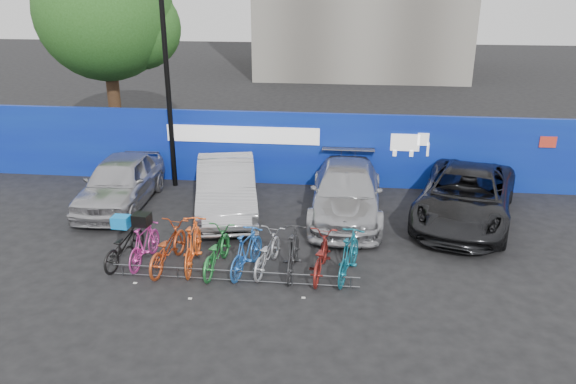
# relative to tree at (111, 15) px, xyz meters

# --- Properties ---
(ground) EXTENTS (100.00, 100.00, 0.00)m
(ground) POSITION_rel_tree_xyz_m (6.77, -10.06, -5.07)
(ground) COLOR black
(ground) RESTS_ON ground
(hoarding) EXTENTS (22.00, 0.18, 2.40)m
(hoarding) POSITION_rel_tree_xyz_m (6.78, -4.06, -3.86)
(hoarding) COLOR #0B1C9A
(hoarding) RESTS_ON ground
(tree) EXTENTS (5.40, 5.20, 7.80)m
(tree) POSITION_rel_tree_xyz_m (0.00, 0.00, 0.00)
(tree) COLOR #382314
(tree) RESTS_ON ground
(lamppost) EXTENTS (0.25, 0.50, 6.11)m
(lamppost) POSITION_rel_tree_xyz_m (3.57, -4.66, -1.80)
(lamppost) COLOR black
(lamppost) RESTS_ON ground
(bike_rack) EXTENTS (5.60, 0.03, 0.30)m
(bike_rack) POSITION_rel_tree_xyz_m (6.77, -10.66, -4.91)
(bike_rack) COLOR #595B60
(bike_rack) RESTS_ON ground
(car_0) EXTENTS (1.93, 4.43, 1.49)m
(car_0) POSITION_rel_tree_xyz_m (2.51, -6.49, -4.33)
(car_0) COLOR #B2B1B6
(car_0) RESTS_ON ground
(car_1) EXTENTS (2.59, 4.87, 1.53)m
(car_1) POSITION_rel_tree_xyz_m (5.76, -6.67, -4.31)
(car_1) COLOR #A8A8AC
(car_1) RESTS_ON ground
(car_2) EXTENTS (2.01, 4.89, 1.41)m
(car_2) POSITION_rel_tree_xyz_m (9.20, -6.53, -4.36)
(car_2) COLOR #AEAFB3
(car_2) RESTS_ON ground
(car_3) EXTENTS (3.81, 5.74, 1.46)m
(car_3) POSITION_rel_tree_xyz_m (12.49, -6.56, -4.34)
(car_3) COLOR black
(car_3) RESTS_ON ground
(bike_0) EXTENTS (0.88, 1.82, 0.92)m
(bike_0) POSITION_rel_tree_xyz_m (3.99, -10.02, -4.61)
(bike_0) COLOR black
(bike_0) RESTS_ON ground
(bike_1) EXTENTS (0.61, 1.69, 0.99)m
(bike_1) POSITION_rel_tree_xyz_m (4.49, -10.00, -4.57)
(bike_1) COLOR #D738A2
(bike_1) RESTS_ON ground
(bike_2) EXTENTS (0.90, 1.99, 1.01)m
(bike_2) POSITION_rel_tree_xyz_m (5.09, -10.11, -4.56)
(bike_2) COLOR #B4441C
(bike_2) RESTS_ON ground
(bike_3) EXTENTS (0.69, 1.94, 1.14)m
(bike_3) POSITION_rel_tree_xyz_m (5.68, -10.04, -4.50)
(bike_3) COLOR #FF5C1E
(bike_3) RESTS_ON ground
(bike_4) EXTENTS (0.79, 1.88, 0.96)m
(bike_4) POSITION_rel_tree_xyz_m (6.25, -10.11, -4.59)
(bike_4) COLOR #247F36
(bike_4) RESTS_ON ground
(bike_5) EXTENTS (0.90, 1.78, 1.03)m
(bike_5) POSITION_rel_tree_xyz_m (6.98, -10.15, -4.56)
(bike_5) COLOR blue
(bike_5) RESTS_ON ground
(bike_6) EXTENTS (0.91, 1.80, 0.90)m
(bike_6) POSITION_rel_tree_xyz_m (7.42, -9.99, -4.62)
(bike_6) COLOR #9C9EA3
(bike_6) RESTS_ON ground
(bike_7) EXTENTS (0.56, 1.81, 1.08)m
(bike_7) POSITION_rel_tree_xyz_m (8.04, -10.09, -4.53)
(bike_7) COLOR #272729
(bike_7) RESTS_ON ground
(bike_8) EXTENTS (0.80, 1.86, 0.95)m
(bike_8) POSITION_rel_tree_xyz_m (8.67, -10.10, -4.59)
(bike_8) COLOR maroon
(bike_8) RESTS_ON ground
(bike_9) EXTENTS (0.91, 1.87, 1.08)m
(bike_9) POSITION_rel_tree_xyz_m (9.31, -10.13, -4.53)
(bike_9) COLOR #116278
(bike_9) RESTS_ON ground
(cargo_crate) EXTENTS (0.41, 0.32, 0.28)m
(cargo_crate) POSITION_rel_tree_xyz_m (3.99, -10.02, -4.01)
(cargo_crate) COLOR #0E79D1
(cargo_crate) RESTS_ON bike_0
(cargo_topcase) EXTENTS (0.41, 0.38, 0.28)m
(cargo_topcase) POSITION_rel_tree_xyz_m (4.49, -10.00, -3.93)
(cargo_topcase) COLOR black
(cargo_topcase) RESTS_ON bike_1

